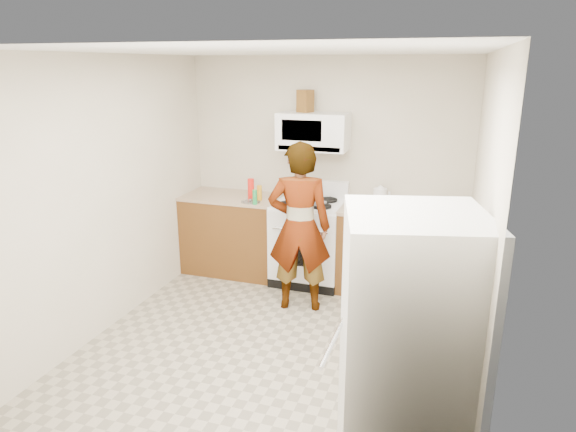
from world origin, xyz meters
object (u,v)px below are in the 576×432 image
at_px(fridge, 407,363).
at_px(saucepan, 300,191).
at_px(microwave, 313,132).
at_px(person, 299,227).
at_px(gas_range, 309,240).
at_px(kettle, 380,196).

distance_m(fridge, saucepan, 3.27).
bearing_deg(microwave, saucepan, 174.66).
height_order(microwave, person, microwave).
height_order(gas_range, microwave, microwave).
bearing_deg(microwave, fridge, -65.11).
relative_size(person, fridge, 1.01).
bearing_deg(saucepan, fridge, -62.86).
relative_size(person, kettle, 9.70).
bearing_deg(microwave, person, -83.51).
xyz_separation_m(gas_range, saucepan, (-0.15, 0.14, 0.54)).
bearing_deg(gas_range, microwave, 90.00).
bearing_deg(fridge, kettle, 87.17).
relative_size(fridge, kettle, 9.63).
relative_size(fridge, saucepan, 6.85).
bearing_deg(gas_range, person, -82.29).
height_order(person, kettle, person).
xyz_separation_m(microwave, saucepan, (-0.15, 0.01, -0.68)).
bearing_deg(kettle, microwave, -155.81).
distance_m(microwave, person, 1.17).
bearing_deg(person, fridge, 107.84).
xyz_separation_m(gas_range, kettle, (0.75, 0.16, 0.54)).
bearing_deg(fridge, saucepan, 102.92).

